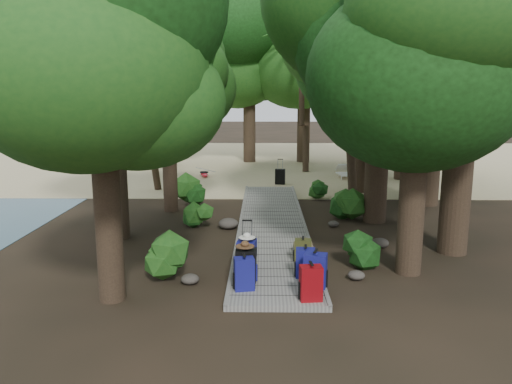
# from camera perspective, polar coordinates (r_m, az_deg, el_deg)

# --- Properties ---
(ground) EXTENTS (120.00, 120.00, 0.00)m
(ground) POSITION_cam_1_polar(r_m,az_deg,el_deg) (14.12, 1.92, -5.07)
(ground) COLOR #302218
(ground) RESTS_ON ground
(sand_beach) EXTENTS (40.00, 22.00, 0.02)m
(sand_beach) POSITION_cam_1_polar(r_m,az_deg,el_deg) (29.82, 1.35, 3.55)
(sand_beach) COLOR tan
(sand_beach) RESTS_ON ground
(boardwalk) EXTENTS (2.00, 12.00, 0.12)m
(boardwalk) POSITION_cam_1_polar(r_m,az_deg,el_deg) (15.07, 1.85, -3.79)
(boardwalk) COLOR gray
(boardwalk) RESTS_ON ground
(backpack_left_a) EXTENTS (0.43, 0.34, 0.73)m
(backpack_left_a) POSITION_cam_1_polar(r_m,az_deg,el_deg) (9.98, -1.36, -9.13)
(backpack_left_a) COLOR navy
(backpack_left_a) RESTS_ON boardwalk
(backpack_left_b) EXTENTS (0.42, 0.30, 0.77)m
(backpack_left_b) POSITION_cam_1_polar(r_m,az_deg,el_deg) (10.37, -1.16, -8.20)
(backpack_left_b) COLOR black
(backpack_left_b) RESTS_ON boardwalk
(backpack_left_c) EXTENTS (0.42, 0.32, 0.74)m
(backpack_left_c) POSITION_cam_1_polar(r_m,az_deg,el_deg) (10.99, -1.14, -7.16)
(backpack_left_c) COLOR navy
(backpack_left_c) RESTS_ON boardwalk
(backpack_left_d) EXTENTS (0.37, 0.31, 0.49)m
(backpack_left_d) POSITION_cam_1_polar(r_m,az_deg,el_deg) (11.94, -0.78, -6.29)
(backpack_left_d) COLOR navy
(backpack_left_d) RESTS_ON boardwalk
(backpack_right_a) EXTENTS (0.44, 0.34, 0.73)m
(backpack_right_a) POSITION_cam_1_polar(r_m,az_deg,el_deg) (9.56, 6.29, -10.11)
(backpack_right_a) COLOR maroon
(backpack_right_a) RESTS_ON boardwalk
(backpack_right_b) EXTENTS (0.50, 0.41, 0.79)m
(backpack_right_b) POSITION_cam_1_polar(r_m,az_deg,el_deg) (10.10, 6.79, -8.75)
(backpack_right_b) COLOR navy
(backpack_right_b) RESTS_ON boardwalk
(backpack_right_c) EXTENTS (0.42, 0.31, 0.69)m
(backpack_right_c) POSITION_cam_1_polar(r_m,az_deg,el_deg) (10.69, 5.67, -7.90)
(backpack_right_c) COLOR navy
(backpack_right_c) RESTS_ON boardwalk
(backpack_right_d) EXTENTS (0.41, 0.31, 0.59)m
(backpack_right_d) POSITION_cam_1_polar(r_m,az_deg,el_deg) (11.64, 5.38, -6.55)
(backpack_right_d) COLOR #3F3F19
(backpack_right_d) RESTS_ON boardwalk
(duffel_right_khaki) EXTENTS (0.49, 0.62, 0.37)m
(duffel_right_khaki) POSITION_cam_1_polar(r_m,az_deg,el_deg) (12.12, 5.48, -6.38)
(duffel_right_khaki) COLOR olive
(duffel_right_khaki) RESTS_ON boardwalk
(suitcase_on_boardwalk) EXTENTS (0.41, 0.24, 0.62)m
(suitcase_on_boardwalk) POSITION_cam_1_polar(r_m,az_deg,el_deg) (11.32, -1.00, -6.94)
(suitcase_on_boardwalk) COLOR black
(suitcase_on_boardwalk) RESTS_ON boardwalk
(lone_suitcase_on_sand) EXTENTS (0.46, 0.31, 0.67)m
(lone_suitcase_on_sand) POSITION_cam_1_polar(r_m,az_deg,el_deg) (22.06, 2.78, 1.77)
(lone_suitcase_on_sand) COLOR black
(lone_suitcase_on_sand) RESTS_ON sand_beach
(hat_brown) EXTENTS (0.39, 0.39, 0.12)m
(hat_brown) POSITION_cam_1_polar(r_m,az_deg,el_deg) (10.20, -1.27, -5.93)
(hat_brown) COLOR #51351E
(hat_brown) RESTS_ON backpack_left_b
(hat_white) EXTENTS (0.36, 0.36, 0.12)m
(hat_white) POSITION_cam_1_polar(r_m,az_deg,el_deg) (10.90, -1.05, -4.94)
(hat_white) COLOR silver
(hat_white) RESTS_ON backpack_left_c
(kayak) EXTENTS (1.31, 3.06, 0.30)m
(kayak) POSITION_cam_1_polar(r_m,az_deg,el_deg) (24.31, -5.94, 2.15)
(kayak) COLOR #AB0E1A
(kayak) RESTS_ON sand_beach
(sun_lounger) EXTENTS (0.84, 1.93, 0.60)m
(sun_lounger) POSITION_cam_1_polar(r_m,az_deg,el_deg) (24.07, 10.14, 2.31)
(sun_lounger) COLOR silver
(sun_lounger) RESTS_ON sand_beach
(tree_right_a) EXTENTS (4.84, 4.84, 8.07)m
(tree_right_a) POSITION_cam_1_polar(r_m,az_deg,el_deg) (11.16, 18.12, 11.10)
(tree_right_a) COLOR black
(tree_right_a) RESTS_ON ground
(tree_right_b) EXTENTS (5.82, 5.82, 10.39)m
(tree_right_b) POSITION_cam_1_polar(r_m,az_deg,el_deg) (13.13, 23.08, 15.76)
(tree_right_b) COLOR black
(tree_right_b) RESTS_ON ground
(tree_right_c) EXTENTS (5.79, 5.79, 10.03)m
(tree_right_c) POSITION_cam_1_polar(r_m,az_deg,el_deg) (15.71, 14.19, 14.72)
(tree_right_c) COLOR black
(tree_right_c) RESTS_ON ground
(tree_right_d) EXTENTS (6.72, 6.72, 12.31)m
(tree_right_d) POSITION_cam_1_polar(r_m,az_deg,el_deg) (18.89, 20.00, 17.23)
(tree_right_d) COLOR black
(tree_right_d) RESTS_ON ground
(tree_right_e) EXTENTS (5.52, 5.52, 9.93)m
(tree_right_e) POSITION_cam_1_polar(r_m,az_deg,el_deg) (20.53, 12.39, 13.75)
(tree_right_e) COLOR black
(tree_right_e) RESTS_ON ground
(tree_right_f) EXTENTS (5.79, 5.79, 10.34)m
(tree_right_f) POSITION_cam_1_polar(r_m,az_deg,el_deg) (24.14, 16.97, 13.58)
(tree_right_f) COLOR black
(tree_right_f) RESTS_ON ground
(tree_left_a) EXTENTS (4.33, 4.33, 7.21)m
(tree_left_a) POSITION_cam_1_polar(r_m,az_deg,el_deg) (9.58, -17.20, 8.65)
(tree_left_a) COLOR black
(tree_left_a) RESTS_ON ground
(tree_left_b) EXTENTS (5.32, 5.32, 9.58)m
(tree_left_b) POSITION_cam_1_polar(r_m,az_deg,el_deg) (13.97, -16.54, 14.18)
(tree_left_b) COLOR black
(tree_left_b) RESTS_ON ground
(tree_left_c) EXTENTS (4.00, 4.00, 6.96)m
(tree_left_c) POSITION_cam_1_polar(r_m,az_deg,el_deg) (16.96, -10.05, 9.42)
(tree_left_c) COLOR black
(tree_left_c) RESTS_ON ground
(tree_back_a) EXTENTS (5.83, 5.83, 10.09)m
(tree_back_a) POSITION_cam_1_polar(r_m,az_deg,el_deg) (29.26, -0.77, 13.29)
(tree_back_a) COLOR black
(tree_back_a) RESTS_ON ground
(tree_back_b) EXTENTS (5.94, 5.94, 10.61)m
(tree_back_b) POSITION_cam_1_polar(r_m,az_deg,el_deg) (29.41, 5.58, 13.74)
(tree_back_b) COLOR black
(tree_back_b) RESTS_ON ground
(tree_back_c) EXTENTS (5.50, 5.50, 9.90)m
(tree_back_c) POSITION_cam_1_polar(r_m,az_deg,el_deg) (29.54, 11.89, 12.86)
(tree_back_c) COLOR black
(tree_back_c) RESTS_ON ground
(tree_back_d) EXTENTS (5.23, 5.23, 8.71)m
(tree_back_d) POSITION_cam_1_polar(r_m,az_deg,el_deg) (28.30, -9.89, 11.81)
(tree_back_d) COLOR black
(tree_back_d) RESTS_ON ground
(palm_right_a) EXTENTS (4.56, 4.56, 7.78)m
(palm_right_a) POSITION_cam_1_polar(r_m,az_deg,el_deg) (19.47, 11.69, 10.75)
(palm_right_a) COLOR #184713
(palm_right_a) RESTS_ON ground
(palm_right_b) EXTENTS (4.74, 4.74, 9.15)m
(palm_right_b) POSITION_cam_1_polar(r_m,az_deg,el_deg) (24.75, 13.02, 12.32)
(palm_right_b) COLOR #184713
(palm_right_b) RESTS_ON ground
(palm_right_c) EXTENTS (4.43, 4.43, 7.05)m
(palm_right_c) POSITION_cam_1_polar(r_m,az_deg,el_deg) (25.77, 6.35, 10.14)
(palm_right_c) COLOR #184713
(palm_right_c) RESTS_ON ground
(palm_left_a) EXTENTS (4.00, 4.00, 6.36)m
(palm_left_a) POSITION_cam_1_polar(r_m,az_deg,el_deg) (20.91, -12.09, 8.81)
(palm_left_a) COLOR #184713
(palm_left_a) RESTS_ON ground
(rock_left_a) EXTENTS (0.39, 0.35, 0.21)m
(rock_left_a) POSITION_cam_1_polar(r_m,az_deg,el_deg) (10.76, -7.55, -9.84)
(rock_left_a) COLOR #4C473F
(rock_left_a) RESTS_ON ground
(rock_left_b) EXTENTS (0.37, 0.33, 0.20)m
(rock_left_b) POSITION_cam_1_polar(r_m,az_deg,el_deg) (12.55, -10.73, -6.87)
(rock_left_b) COLOR #4C473F
(rock_left_b) RESTS_ON ground
(rock_left_c) EXTENTS (0.59, 0.53, 0.32)m
(rock_left_c) POSITION_cam_1_polar(r_m,az_deg,el_deg) (14.86, -3.17, -3.62)
(rock_left_c) COLOR #4C473F
(rock_left_c) RESTS_ON ground
(rock_left_d) EXTENTS (0.28, 0.25, 0.15)m
(rock_left_d) POSITION_cam_1_polar(r_m,az_deg,el_deg) (17.36, -6.46, -1.79)
(rock_left_d) COLOR #4C473F
(rock_left_d) RESTS_ON ground
(rock_right_a) EXTENTS (0.37, 0.33, 0.20)m
(rock_right_a) POSITION_cam_1_polar(r_m,az_deg,el_deg) (11.11, 11.40, -9.31)
(rock_right_a) COLOR #4C473F
(rock_right_a) RESTS_ON ground
(rock_right_b) EXTENTS (0.46, 0.41, 0.25)m
(rock_right_b) POSITION_cam_1_polar(r_m,az_deg,el_deg) (13.46, 14.00, -5.67)
(rock_right_b) COLOR #4C473F
(rock_right_b) RESTS_ON ground
(rock_right_c) EXTENTS (0.33, 0.30, 0.18)m
(rock_right_c) POSITION_cam_1_polar(r_m,az_deg,el_deg) (15.25, 8.85, -3.61)
(rock_right_c) COLOR #4C473F
(rock_right_c) RESTS_ON ground
(rock_right_d) EXTENTS (0.58, 0.52, 0.32)m
(rock_right_d) POSITION_cam_1_polar(r_m,az_deg,el_deg) (18.00, 11.55, -1.22)
(rock_right_d) COLOR #4C473F
(rock_right_d) RESTS_ON ground
(shrub_left_a) EXTENTS (1.18, 1.18, 1.07)m
(shrub_left_a) POSITION_cam_1_polar(r_m,az_deg,el_deg) (10.84, -10.52, -7.38)
(shrub_left_a) COLOR #1B4C17
(shrub_left_a) RESTS_ON ground
(shrub_left_b) EXTENTS (0.78, 0.78, 0.70)m
(shrub_left_b) POSITION_cam_1_polar(r_m,az_deg,el_deg) (14.96, -6.53, -2.82)
(shrub_left_b) COLOR #1B4C17
(shrub_left_b) RESTS_ON ground
(shrub_left_c) EXTENTS (1.18, 1.18, 1.07)m
(shrub_left_c) POSITION_cam_1_polar(r_m,az_deg,el_deg) (18.09, -7.49, 0.18)
(shrub_left_c) COLOR #1B4C17
(shrub_left_c) RESTS_ON ground
(shrub_right_a) EXTENTS (0.95, 0.95, 0.85)m
(shrub_right_a) POSITION_cam_1_polar(r_m,az_deg,el_deg) (11.79, 11.68, -6.44)
(shrub_right_a) COLOR #1B4C17
(shrub_right_a) RESTS_ON ground
(shrub_right_b) EXTENTS (1.13, 1.13, 1.02)m
(shrub_right_b) POSITION_cam_1_polar(r_m,az_deg,el_deg) (16.16, 10.50, -1.31)
(shrub_right_b) COLOR #1B4C17
(shrub_right_b) RESTS_ON ground
(shrub_right_c) EXTENTS (0.78, 0.78, 0.70)m
(shrub_right_c) POSITION_cam_1_polar(r_m,az_deg,el_deg) (19.05, 7.34, 0.18)
(shrub_right_c) COLOR #1B4C17
(shrub_right_c) RESTS_ON ground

